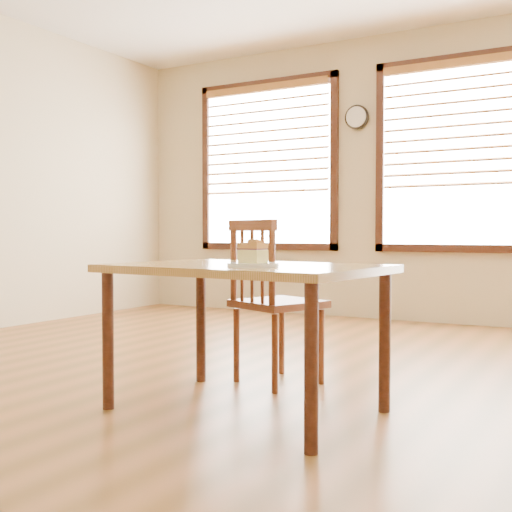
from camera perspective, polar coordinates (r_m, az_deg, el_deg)
The scene contains 9 objects.
ground at distance 3.18m, azimuth -3.42°, elevation -14.58°, with size 8.00×8.00×0.00m, color brown.
room_shell at distance 3.18m, azimuth -3.49°, elevation 18.85°, with size 8.00×8.00×8.00m.
window_left at distance 7.49m, azimuth 0.97°, elevation 8.92°, with size 1.76×0.10×1.96m.
window_right at distance 6.73m, azimuth 17.90°, elevation 9.61°, with size 1.76×0.10×1.96m.
wall_clock at distance 7.07m, azimuth 8.94°, elevation 12.10°, with size 0.26×0.05×0.26m.
cafe_table_main at distance 3.27m, azimuth -0.98°, elevation -2.27°, with size 1.41×1.00×0.75m.
cafe_chair_main at distance 3.87m, azimuth 1.52°, elevation -3.99°, with size 0.59×0.59×1.00m.
plate at distance 3.03m, azimuth -0.28°, elevation -0.81°, with size 0.24×0.24×0.02m.
cake_slice at distance 3.02m, azimuth -0.28°, elevation 0.41°, with size 0.14×0.10×0.11m.
Camera 1 is at (1.66, -2.55, 0.91)m, focal length 45.00 mm.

